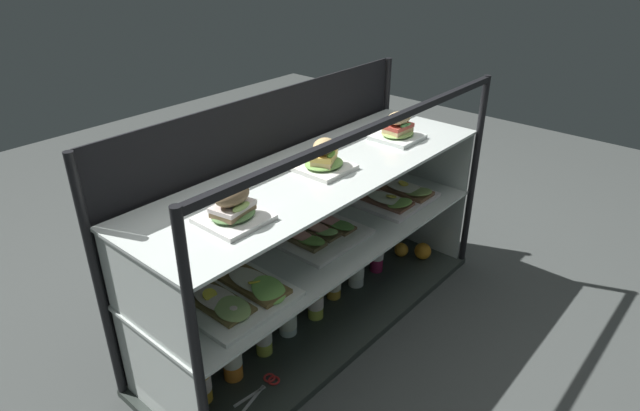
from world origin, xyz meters
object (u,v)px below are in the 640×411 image
Objects in this scene: kitchen_scissors at (267,384)px; open_sandwich_tray_far_left at (315,231)px; open_sandwich_tray_far_right at (394,195)px; juice_bottle_front_fourth at (231,354)px; juice_bottle_near_post at (315,298)px; juice_bottle_back_right at (263,332)px; juice_bottle_front_middle at (201,380)px; juice_bottle_front_right_end at (356,269)px; plated_roll_sandwich_near_right_corner at (324,159)px; plated_roll_sandwich_near_left_corner at (233,207)px; open_sandwich_tray_center at (236,294)px; juice_bottle_tucked_behind at (377,253)px; plated_roll_sandwich_right_of_center at (398,129)px; orange_fruit_near_left_post at (423,251)px; orange_fruit_beside_bottles at (401,250)px; juice_bottle_back_center at (334,281)px; juice_bottle_front_left_end at (288,317)px.

open_sandwich_tray_far_left is at bearing 19.26° from kitchen_scissors.
juice_bottle_front_fourth is (-0.95, 0.03, -0.28)m from open_sandwich_tray_far_right.
juice_bottle_back_right is at bearing 179.45° from juice_bottle_near_post.
juice_bottle_front_right_end is at bearing 0.87° from juice_bottle_front_middle.
juice_bottle_front_right_end is (0.25, 0.02, -0.62)m from plated_roll_sandwich_near_right_corner.
plated_roll_sandwich_near_left_corner reaches higher than juice_bottle_front_right_end.
open_sandwich_tray_far_left reaches higher than juice_bottle_back_right.
open_sandwich_tray_center is 1.52× the size of juice_bottle_tucked_behind.
juice_bottle_front_right_end is 0.92× the size of juice_bottle_tucked_behind.
orange_fruit_near_left_post is (0.19, -0.07, -0.66)m from plated_roll_sandwich_right_of_center.
plated_roll_sandwich_near_left_corner is at bearing 177.53° from orange_fruit_near_left_post.
kitchen_scissors is (0.03, -0.06, -0.70)m from plated_roll_sandwich_near_left_corner.
juice_bottle_front_fourth is 0.89m from juice_bottle_tucked_behind.
open_sandwich_tray_center is 0.93m from juice_bottle_tucked_behind.
juice_bottle_back_center is at bearing 175.02° from orange_fruit_beside_bottles.
open_sandwich_tray_far_left is 0.32m from juice_bottle_back_center.
plated_roll_sandwich_near_left_corner reaches higher than plated_roll_sandwich_near_right_corner.
juice_bottle_front_fourth is 1.13m from orange_fruit_near_left_post.
plated_roll_sandwich_right_of_center reaches higher than juice_bottle_front_left_end.
open_sandwich_tray_center is 0.33m from juice_bottle_front_middle.
juice_bottle_tucked_behind is at bearing 0.10° from juice_bottle_back_right.
juice_bottle_front_fourth is at bearing 107.06° from plated_roll_sandwich_near_left_corner.
open_sandwich_tray_far_right is (0.94, 0.02, 0.00)m from open_sandwich_tray_center.
plated_roll_sandwich_right_of_center is at bearing -3.02° from juice_bottle_back_right.
juice_bottle_back_center is at bearing 168.95° from plated_roll_sandwich_right_of_center.
open_sandwich_tray_far_right is 0.58m from juice_bottle_near_post.
open_sandwich_tray_far_right is (0.93, 0.03, -0.32)m from plated_roll_sandwich_near_left_corner.
juice_bottle_front_middle is (-1.09, 0.02, -0.29)m from open_sandwich_tray_far_right.
juice_bottle_front_middle is 0.44m from juice_bottle_front_left_end.
plated_roll_sandwich_near_left_corner reaches higher than juice_bottle_front_left_end.
juice_bottle_back_right is 1.07× the size of juice_bottle_near_post.
open_sandwich_tray_center is at bearing -80.59° from juice_bottle_front_fourth.
open_sandwich_tray_center is 1.00× the size of open_sandwich_tray_far_left.
plated_roll_sandwich_near_left_corner is 0.84× the size of juice_bottle_tucked_behind.
open_sandwich_tray_far_right is at bearing 1.85° from plated_roll_sandwich_near_left_corner.
plated_roll_sandwich_near_right_corner reaches higher than juice_bottle_front_left_end.
plated_roll_sandwich_near_left_corner is at bearing -165.93° from juice_bottle_front_left_end.
juice_bottle_tucked_behind is 0.19m from orange_fruit_beside_bottles.
kitchen_scissors is at bearing -151.60° from juice_bottle_front_left_end.
orange_fruit_beside_bottles is at bearing -4.98° from juice_bottle_back_center.
juice_bottle_back_right is (-0.32, -0.03, -0.28)m from open_sandwich_tray_far_left.
plated_roll_sandwich_near_left_corner is 0.85× the size of juice_bottle_near_post.
open_sandwich_tray_center is 0.79m from juice_bottle_front_right_end.
plated_roll_sandwich_near_right_corner is 0.73m from juice_bottle_tucked_behind.
orange_fruit_near_left_post is (0.23, -0.11, -0.05)m from juice_bottle_tucked_behind.
orange_fruit_near_left_post is (0.38, -0.11, -0.04)m from juice_bottle_front_right_end.
juice_bottle_front_fourth is at bearing 179.33° from orange_fruit_beside_bottles.
juice_bottle_front_middle is (-0.16, 0.05, -0.61)m from plated_roll_sandwich_near_left_corner.
juice_bottle_near_post is 0.44m from juice_bottle_tucked_behind.
juice_bottle_back_center is at bearing 175.62° from juice_bottle_tucked_behind.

